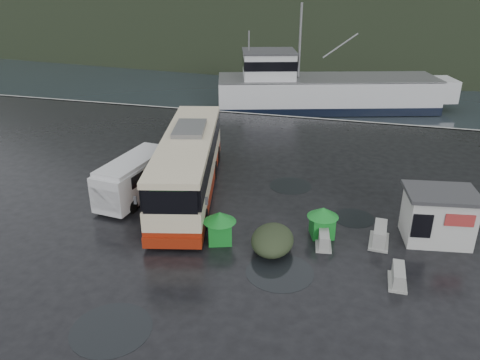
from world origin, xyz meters
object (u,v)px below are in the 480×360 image
(fishing_trawler, at_px, (326,96))
(waste_bin_right, at_px, (321,235))
(dome_tent, at_px, (272,250))
(waste_bin_left, at_px, (220,241))
(coach_bus, at_px, (190,192))
(ticket_kiosk, at_px, (433,239))
(jersey_barrier_b, at_px, (397,283))
(jersey_barrier_a, at_px, (379,243))
(white_van, at_px, (137,197))
(jersey_barrier_c, at_px, (323,245))

(fishing_trawler, bearing_deg, waste_bin_right, -101.75)
(waste_bin_right, distance_m, dome_tent, 2.85)
(waste_bin_left, bearing_deg, coach_bus, 124.74)
(coach_bus, xyz_separation_m, ticket_kiosk, (13.38, -1.99, 0.00))
(waste_bin_right, relative_size, jersey_barrier_b, 1.04)
(ticket_kiosk, bearing_deg, jersey_barrier_a, -166.65)
(ticket_kiosk, bearing_deg, jersey_barrier_b, -122.31)
(ticket_kiosk, distance_m, fishing_trawler, 28.96)
(dome_tent, height_order, fishing_trawler, fishing_trawler)
(white_van, bearing_deg, jersey_barrier_a, -0.06)
(waste_bin_left, xyz_separation_m, jersey_barrier_c, (4.86, 0.92, 0.00))
(ticket_kiosk, bearing_deg, white_van, 169.85)
(ticket_kiosk, xyz_separation_m, jersey_barrier_c, (-5.14, -1.96, 0.00))
(coach_bus, relative_size, jersey_barrier_b, 8.93)
(white_van, height_order, fishing_trawler, fishing_trawler)
(waste_bin_left, xyz_separation_m, dome_tent, (2.59, -0.12, 0.00))
(coach_bus, distance_m, jersey_barrier_c, 9.13)
(jersey_barrier_a, height_order, fishing_trawler, fishing_trawler)
(jersey_barrier_a, bearing_deg, dome_tent, -157.72)
(fishing_trawler, bearing_deg, coach_bus, -118.79)
(coach_bus, xyz_separation_m, white_van, (-2.73, -1.47, 0.00))
(jersey_barrier_c, height_order, fishing_trawler, fishing_trawler)
(jersey_barrier_c, bearing_deg, coach_bus, 154.38)
(jersey_barrier_b, bearing_deg, ticket_kiosk, 66.01)
(dome_tent, relative_size, fishing_trawler, 0.10)
(jersey_barrier_a, distance_m, jersey_barrier_b, 3.21)
(waste_bin_right, height_order, jersey_barrier_b, waste_bin_right)
(ticket_kiosk, xyz_separation_m, jersey_barrier_a, (-2.59, -1.03, 0.00))
(coach_bus, height_order, dome_tent, coach_bus)
(waste_bin_right, relative_size, dome_tent, 0.56)
(jersey_barrier_c, relative_size, fishing_trawler, 0.05)
(dome_tent, bearing_deg, waste_bin_right, 42.95)
(waste_bin_right, distance_m, fishing_trawler, 29.05)
(dome_tent, xyz_separation_m, jersey_barrier_c, (2.27, 1.04, 0.00))
(coach_bus, xyz_separation_m, jersey_barrier_c, (8.24, -3.95, 0.00))
(ticket_kiosk, relative_size, jersey_barrier_a, 1.83)
(coach_bus, height_order, jersey_barrier_a, coach_bus)
(jersey_barrier_a, height_order, jersey_barrier_c, jersey_barrier_a)
(ticket_kiosk, bearing_deg, jersey_barrier_c, -167.43)
(waste_bin_left, distance_m, jersey_barrier_a, 7.64)
(waste_bin_left, relative_size, jersey_barrier_c, 1.08)
(waste_bin_left, height_order, waste_bin_right, waste_bin_left)
(fishing_trawler, bearing_deg, waste_bin_left, -110.73)
(white_van, bearing_deg, dome_tent, -15.59)
(waste_bin_left, bearing_deg, white_van, 150.88)
(white_van, bearing_deg, jersey_barrier_c, -6.29)
(white_van, height_order, jersey_barrier_a, white_van)
(coach_bus, height_order, waste_bin_right, coach_bus)
(waste_bin_left, xyz_separation_m, jersey_barrier_a, (7.41, 1.86, 0.00))
(dome_tent, distance_m, ticket_kiosk, 7.99)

